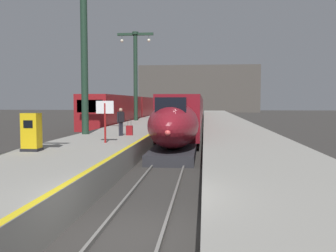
{
  "coord_description": "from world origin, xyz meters",
  "views": [
    {
      "loc": [
        1.69,
        -8.12,
        3.12
      ],
      "look_at": [
        -0.27,
        11.83,
        1.8
      ],
      "focal_mm": 39.3,
      "sensor_mm": 36.0,
      "label": 1
    }
  ],
  "objects_px": {
    "highspeed_train_main": "(190,111)",
    "station_column_far": "(135,68)",
    "passenger_near_edge": "(121,120)",
    "ticket_machine_yellow": "(31,133)",
    "departure_info_board": "(105,113)",
    "rolling_suitcase": "(129,130)",
    "station_column_mid": "(84,41)",
    "regional_train_adjacent": "(131,109)"
  },
  "relations": [
    {
      "from": "highspeed_train_main",
      "to": "station_column_far",
      "type": "height_order",
      "value": "station_column_far"
    },
    {
      "from": "station_column_mid",
      "to": "station_column_far",
      "type": "xyz_separation_m",
      "value": [
        0.0,
        17.5,
        -0.08
      ]
    },
    {
      "from": "highspeed_train_main",
      "to": "departure_info_board",
      "type": "bearing_deg",
      "value": -97.02
    },
    {
      "from": "highspeed_train_main",
      "to": "departure_info_board",
      "type": "relative_size",
      "value": 26.83
    },
    {
      "from": "regional_train_adjacent",
      "to": "station_column_far",
      "type": "xyz_separation_m",
      "value": [
        2.2,
        -8.52,
        4.74
      ]
    },
    {
      "from": "regional_train_adjacent",
      "to": "passenger_near_edge",
      "type": "distance_m",
      "value": 27.38
    },
    {
      "from": "highspeed_train_main",
      "to": "rolling_suitcase",
      "type": "relative_size",
      "value": 57.93
    },
    {
      "from": "highspeed_train_main",
      "to": "station_column_mid",
      "type": "xyz_separation_m",
      "value": [
        -5.9,
        -21.82,
        5.0
      ]
    },
    {
      "from": "highspeed_train_main",
      "to": "station_column_mid",
      "type": "height_order",
      "value": "station_column_mid"
    },
    {
      "from": "rolling_suitcase",
      "to": "highspeed_train_main",
      "type": "bearing_deg",
      "value": 82.57
    },
    {
      "from": "station_column_mid",
      "to": "rolling_suitcase",
      "type": "relative_size",
      "value": 10.08
    },
    {
      "from": "ticket_machine_yellow",
      "to": "highspeed_train_main",
      "type": "bearing_deg",
      "value": 79.5
    },
    {
      "from": "ticket_machine_yellow",
      "to": "station_column_far",
      "type": "bearing_deg",
      "value": 90.78
    },
    {
      "from": "passenger_near_edge",
      "to": "station_column_mid",
      "type": "bearing_deg",
      "value": 159.58
    },
    {
      "from": "passenger_near_edge",
      "to": "departure_info_board",
      "type": "bearing_deg",
      "value": -88.82
    },
    {
      "from": "highspeed_train_main",
      "to": "passenger_near_edge",
      "type": "height_order",
      "value": "highspeed_train_main"
    },
    {
      "from": "passenger_near_edge",
      "to": "highspeed_train_main",
      "type": "bearing_deg",
      "value": 81.61
    },
    {
      "from": "rolling_suitcase",
      "to": "departure_info_board",
      "type": "relative_size",
      "value": 0.46
    },
    {
      "from": "departure_info_board",
      "to": "highspeed_train_main",
      "type": "bearing_deg",
      "value": 82.98
    },
    {
      "from": "highspeed_train_main",
      "to": "ticket_machine_yellow",
      "type": "xyz_separation_m",
      "value": [
        -5.55,
        -29.93,
        -0.17
      ]
    },
    {
      "from": "passenger_near_edge",
      "to": "ticket_machine_yellow",
      "type": "relative_size",
      "value": 1.06
    },
    {
      "from": "highspeed_train_main",
      "to": "rolling_suitcase",
      "type": "distance_m",
      "value": 22.54
    },
    {
      "from": "passenger_near_edge",
      "to": "departure_info_board",
      "type": "distance_m",
      "value": 3.89
    },
    {
      "from": "station_column_mid",
      "to": "station_column_far",
      "type": "relative_size",
      "value": 1.02
    },
    {
      "from": "passenger_near_edge",
      "to": "departure_info_board",
      "type": "xyz_separation_m",
      "value": [
        0.08,
        -3.85,
        0.52
      ]
    },
    {
      "from": "passenger_near_edge",
      "to": "ticket_machine_yellow",
      "type": "xyz_separation_m",
      "value": [
        -2.19,
        -7.17,
        -0.25
      ]
    },
    {
      "from": "ticket_machine_yellow",
      "to": "departure_info_board",
      "type": "relative_size",
      "value": 0.75
    },
    {
      "from": "highspeed_train_main",
      "to": "regional_train_adjacent",
      "type": "xyz_separation_m",
      "value": [
        -8.1,
        4.2,
        0.17
      ]
    },
    {
      "from": "rolling_suitcase",
      "to": "passenger_near_edge",
      "type": "bearing_deg",
      "value": -136.78
    },
    {
      "from": "ticket_machine_yellow",
      "to": "passenger_near_edge",
      "type": "bearing_deg",
      "value": 73.01
    },
    {
      "from": "highspeed_train_main",
      "to": "station_column_far",
      "type": "bearing_deg",
      "value": -143.81
    },
    {
      "from": "regional_train_adjacent",
      "to": "passenger_near_edge",
      "type": "xyz_separation_m",
      "value": [
        4.74,
        -26.97,
        -0.09
      ]
    },
    {
      "from": "station_column_mid",
      "to": "station_column_far",
      "type": "height_order",
      "value": "station_column_mid"
    },
    {
      "from": "station_column_mid",
      "to": "departure_info_board",
      "type": "bearing_deg",
      "value": -61.36
    },
    {
      "from": "rolling_suitcase",
      "to": "departure_info_board",
      "type": "bearing_deg",
      "value": -94.9
    },
    {
      "from": "regional_train_adjacent",
      "to": "station_column_mid",
      "type": "distance_m",
      "value": 26.56
    },
    {
      "from": "rolling_suitcase",
      "to": "regional_train_adjacent",
      "type": "bearing_deg",
      "value": 101.05
    },
    {
      "from": "station_column_far",
      "to": "station_column_mid",
      "type": "bearing_deg",
      "value": -90.0
    },
    {
      "from": "rolling_suitcase",
      "to": "departure_info_board",
      "type": "distance_m",
      "value": 4.45
    },
    {
      "from": "highspeed_train_main",
      "to": "regional_train_adjacent",
      "type": "relative_size",
      "value": 1.55
    },
    {
      "from": "station_column_far",
      "to": "rolling_suitcase",
      "type": "relative_size",
      "value": 9.93
    },
    {
      "from": "passenger_near_edge",
      "to": "ticket_machine_yellow",
      "type": "bearing_deg",
      "value": -106.99
    }
  ]
}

